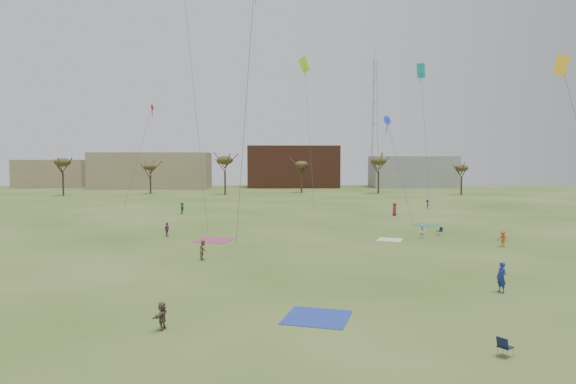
{
  "coord_description": "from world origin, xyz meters",
  "views": [
    {
      "loc": [
        -1.35,
        -28.85,
        8.14
      ],
      "look_at": [
        0.0,
        12.0,
        5.5
      ],
      "focal_mm": 31.6,
      "sensor_mm": 36.0,
      "label": 1
    }
  ],
  "objects_px": {
    "camp_chair_center": "(505,351)",
    "radio_tower": "(374,123)",
    "camp_chair_right": "(439,233)",
    "flyer_near_right": "(502,277)"
  },
  "relations": [
    {
      "from": "flyer_near_right",
      "to": "radio_tower",
      "type": "relative_size",
      "value": 0.05
    },
    {
      "from": "radio_tower",
      "to": "flyer_near_right",
      "type": "bearing_deg",
      "value": -97.96
    },
    {
      "from": "flyer_near_right",
      "to": "camp_chair_right",
      "type": "height_order",
      "value": "flyer_near_right"
    },
    {
      "from": "flyer_near_right",
      "to": "camp_chair_right",
      "type": "distance_m",
      "value": 23.68
    },
    {
      "from": "camp_chair_right",
      "to": "radio_tower",
      "type": "xyz_separation_m",
      "value": [
        13.3,
        100.47,
        18.95
      ]
    },
    {
      "from": "camp_chair_center",
      "to": "radio_tower",
      "type": "bearing_deg",
      "value": -43.59
    },
    {
      "from": "camp_chair_center",
      "to": "radio_tower",
      "type": "relative_size",
      "value": 0.02
    },
    {
      "from": "flyer_near_right",
      "to": "camp_chair_center",
      "type": "xyz_separation_m",
      "value": [
        -4.43,
        -9.96,
        -0.68
      ]
    },
    {
      "from": "camp_chair_center",
      "to": "radio_tower",
      "type": "distance_m",
      "value": 136.84
    },
    {
      "from": "camp_chair_right",
      "to": "radio_tower",
      "type": "bearing_deg",
      "value": 152.03
    }
  ]
}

